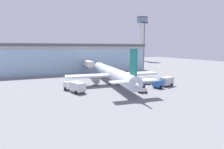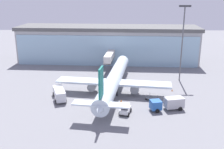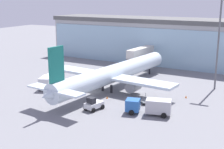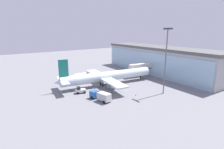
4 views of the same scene
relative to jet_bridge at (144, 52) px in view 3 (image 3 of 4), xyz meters
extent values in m
plane|color=slate|center=(-1.05, -24.89, -4.51)|extent=(240.00, 240.00, 0.00)
cube|color=#A5A5A5|center=(-1.05, 11.24, 1.31)|extent=(63.96, 17.67, 11.64)
cube|color=#95B9CF|center=(-1.46, 4.03, 0.73)|extent=(61.92, 3.78, 10.48)
cube|color=#545454|center=(-1.05, 11.24, 7.73)|extent=(65.24, 18.03, 1.20)
cube|color=beige|center=(-0.01, -0.10, 0.17)|extent=(3.78, 14.90, 2.40)
cube|color=#3F3F47|center=(-0.01, -0.10, -0.88)|extent=(3.82, 14.91, 0.30)
cylinder|color=#4C4C51|center=(0.58, 5.39, -2.77)|extent=(0.70, 0.70, 3.48)
cylinder|color=#59595E|center=(20.23, -11.30, 5.80)|extent=(0.36, 0.36, 20.62)
cylinder|color=silver|center=(1.47, -20.45, -1.11)|extent=(8.77, 36.62, 3.59)
cone|color=silver|center=(4.08, -2.40, -1.11)|extent=(3.99, 3.48, 3.59)
cone|color=silver|center=(-1.14, -38.50, -1.11)|extent=(3.77, 4.42, 3.24)
cube|color=silver|center=(1.21, -22.26, -1.47)|extent=(28.60, 8.20, 0.50)
cube|color=silver|center=(-1.00, -37.51, -0.57)|extent=(11.23, 3.95, 0.30)
cube|color=#197266|center=(-0.92, -37.02, 3.60)|extent=(0.81, 3.22, 5.82)
cylinder|color=gray|center=(-4.04, -20.99, -2.82)|extent=(2.54, 3.47, 2.10)
cylinder|color=gray|center=(6.60, -22.53, -2.82)|extent=(2.54, 3.47, 2.10)
cylinder|color=black|center=(0.00, -23.09, -3.71)|extent=(0.50, 0.50, 1.60)
cylinder|color=black|center=(2.13, -23.40, -3.71)|extent=(0.50, 0.50, 1.60)
cylinder|color=black|center=(3.65, -5.37, -3.71)|extent=(0.40, 0.40, 1.60)
cube|color=silver|center=(-12.43, -23.30, -3.11)|extent=(2.81, 2.81, 1.90)
cube|color=silver|center=(-11.03, -27.26, -2.96)|extent=(3.41, 4.50, 2.20)
cylinder|color=black|center=(-13.47, -23.66, -4.06)|extent=(0.58, 0.95, 0.90)
cylinder|color=black|center=(-11.39, -22.93, -4.06)|extent=(0.58, 0.95, 0.90)
cylinder|color=black|center=(-11.74, -28.57, -4.06)|extent=(0.58, 0.95, 0.90)
cylinder|color=black|center=(-9.66, -27.83, -4.06)|extent=(0.58, 0.95, 0.90)
cube|color=#2659A5|center=(10.40, -31.93, -3.11)|extent=(2.63, 2.63, 1.90)
cube|color=#B2B2B7|center=(14.49, -31.01, -2.96)|extent=(4.38, 3.02, 2.20)
cylinder|color=black|center=(10.64, -33.00, -4.06)|extent=(0.94, 0.49, 0.90)
cylinder|color=black|center=(10.16, -30.85, -4.06)|extent=(0.94, 0.49, 0.90)
cylinder|color=black|center=(15.71, -31.87, -4.06)|extent=(0.94, 0.49, 0.90)
cylinder|color=black|center=(15.23, -29.72, -4.06)|extent=(0.94, 0.49, 0.90)
cube|color=slate|center=(10.30, -26.39, -3.99)|extent=(3.11, 3.11, 0.16)
cylinder|color=black|center=(11.61, -26.67, -4.29)|extent=(0.40, 0.40, 0.44)
cylinder|color=slate|center=(11.61, -26.67, -3.46)|extent=(0.08, 0.08, 0.90)
cylinder|color=black|center=(10.59, -27.69, -4.29)|extent=(0.40, 0.40, 0.44)
cylinder|color=slate|center=(10.59, -27.69, -3.46)|extent=(0.08, 0.08, 0.90)
cylinder|color=black|center=(10.02, -25.09, -4.29)|extent=(0.40, 0.40, 0.44)
cylinder|color=slate|center=(10.02, -25.09, -3.46)|extent=(0.08, 0.08, 0.90)
cylinder|color=black|center=(9.00, -26.11, -4.29)|extent=(0.40, 0.40, 0.44)
cylinder|color=slate|center=(9.00, -26.11, -3.46)|extent=(0.08, 0.08, 0.90)
cube|color=silver|center=(3.87, -33.39, -3.66)|extent=(2.57, 3.56, 0.90)
cube|color=#26262B|center=(3.70, -34.01, -2.71)|extent=(1.61, 1.33, 1.00)
cylinder|color=black|center=(3.29, -32.08, -4.11)|extent=(0.55, 0.86, 0.80)
cylinder|color=black|center=(5.03, -32.54, -4.11)|extent=(0.55, 0.86, 0.80)
cylinder|color=black|center=(2.71, -34.24, -4.11)|extent=(0.55, 0.86, 0.80)
cylinder|color=black|center=(4.45, -34.71, -4.11)|extent=(0.55, 0.86, 0.80)
cone|color=orange|center=(3.13, -27.16, -4.23)|extent=(0.36, 0.36, 0.55)
cone|color=orange|center=(16.38, -20.11, -4.23)|extent=(0.36, 0.36, 0.55)
camera|label=1|loc=(-21.53, -69.52, 6.81)|focal=28.00mm
camera|label=2|loc=(1.84, -83.43, 19.70)|focal=42.00mm
camera|label=3|loc=(29.14, -76.86, 14.08)|focal=50.00mm
camera|label=4|loc=(54.68, -57.16, 15.74)|focal=28.00mm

